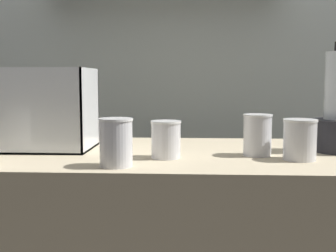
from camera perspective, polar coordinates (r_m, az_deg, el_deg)
The scene contains 6 objects.
back_wall_unit at distance 2.09m, azimuth 1.05°, elevation 9.93°, with size 2.60×0.24×2.50m.
carrot_display_bin at distance 1.45m, azimuth -16.76°, elevation 0.22°, with size 0.33×0.23×0.26m.
juice_cup_beet_left at distance 1.12m, azimuth -6.86°, elevation -2.45°, with size 0.09×0.09×0.12m.
juice_cup_mango_middle at distance 1.23m, azimuth -0.41°, elevation -2.02°, with size 0.09×0.09×0.11m.
juice_cup_beet_right at distance 1.29m, azimuth 11.70°, elevation -1.42°, with size 0.09×0.09×0.12m.
juice_cup_mango_far_right at distance 1.25m, azimuth 16.99°, elevation -1.97°, with size 0.09×0.09×0.11m.
Camera 1 is at (0.07, -1.32, 1.12)m, focal length 46.22 mm.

